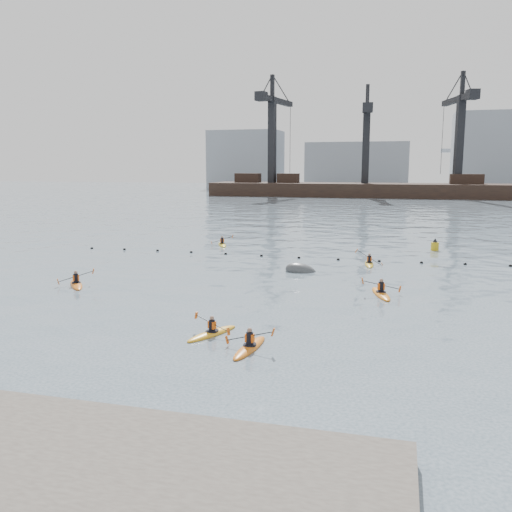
% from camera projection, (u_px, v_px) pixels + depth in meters
% --- Properties ---
extents(ground, '(400.00, 400.00, 0.00)m').
position_uv_depth(ground, '(165.00, 353.00, 20.44)').
color(ground, '#3E4F5B').
rests_on(ground, ground).
extents(float_line, '(33.24, 0.73, 0.24)m').
position_uv_depth(float_line, '(280.00, 257.00, 42.04)').
color(float_line, black).
rests_on(float_line, ground).
extents(barge_pier, '(72.00, 19.30, 29.50)m').
position_uv_depth(barge_pier, '(364.00, 189.00, 124.99)').
color(barge_pier, black).
rests_on(barge_pier, ground).
extents(skyline, '(141.00, 28.00, 22.00)m').
position_uv_depth(skyline, '(382.00, 159.00, 161.53)').
color(skyline, gray).
rests_on(skyline, ground).
extents(kayaker_0, '(2.04, 3.03, 1.05)m').
position_uv_depth(kayaker_0, '(250.00, 347.00, 20.84)').
color(kayaker_0, orange).
rests_on(kayaker_0, ground).
extents(kayaker_1, '(1.82, 2.86, 0.94)m').
position_uv_depth(kayaker_1, '(212.00, 333.00, 22.61)').
color(kayaker_1, gold).
rests_on(kayaker_1, ground).
extents(kayaker_2, '(2.41, 2.86, 1.06)m').
position_uv_depth(kayaker_2, '(76.00, 284.00, 31.98)').
color(kayaker_2, orange).
rests_on(kayaker_2, ground).
extents(kayaker_3, '(2.06, 2.96, 1.25)m').
position_uv_depth(kayaker_3, '(369.00, 263.00, 38.72)').
color(kayaker_3, gold).
rests_on(kayaker_3, ground).
extents(kayaker_4, '(2.14, 3.28, 1.08)m').
position_uv_depth(kayaker_4, '(381.00, 293.00, 29.61)').
color(kayaker_4, orange).
rests_on(kayaker_4, ground).
extents(kayaker_5, '(1.89, 2.93, 1.05)m').
position_uv_depth(kayaker_5, '(222.00, 244.00, 48.26)').
color(kayaker_5, yellow).
rests_on(kayaker_5, ground).
extents(mooring_buoy, '(2.45, 1.54, 1.49)m').
position_uv_depth(mooring_buoy, '(301.00, 271.00, 36.25)').
color(mooring_buoy, '#3A3C3F').
rests_on(mooring_buoy, ground).
extents(nav_buoy, '(0.64, 0.64, 1.16)m').
position_uv_depth(nav_buoy, '(435.00, 246.00, 45.26)').
color(nav_buoy, gold).
rests_on(nav_buoy, ground).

